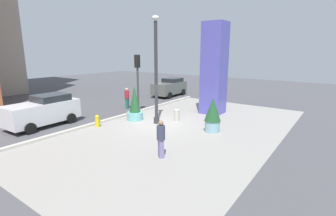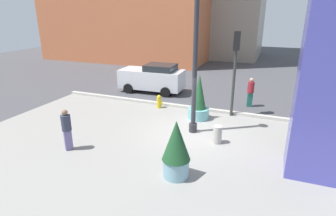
{
  "view_description": "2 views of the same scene",
  "coord_description": "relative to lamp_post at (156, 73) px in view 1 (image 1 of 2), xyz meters",
  "views": [
    {
      "loc": [
        -11.88,
        -9.27,
        4.48
      ],
      "look_at": [
        -0.19,
        -0.87,
        1.19
      ],
      "focal_mm": 26.58,
      "sensor_mm": 36.0,
      "label": 1
    },
    {
      "loc": [
        3.28,
        -10.84,
        5.18
      ],
      "look_at": [
        -0.8,
        -0.59,
        1.29
      ],
      "focal_mm": 29.7,
      "sensor_mm": 36.0,
      "label": 2
    }
  ],
  "objects": [
    {
      "name": "pedestrian_on_sidewalk",
      "position": [
        -4.02,
        -3.42,
        -2.26
      ],
      "size": [
        0.5,
        0.5,
        1.67
      ],
      "color": "slate",
      "rests_on": "ground_plane"
    },
    {
      "name": "lamp_post",
      "position": [
        0.0,
        0.0,
        0.0
      ],
      "size": [
        0.44,
        0.44,
        6.53
      ],
      "color": "#2D2D33",
      "rests_on": "ground_plane"
    },
    {
      "name": "plaza_pavement",
      "position": [
        -0.08,
        -2.22,
        -3.18
      ],
      "size": [
        18.0,
        10.0,
        0.02
      ],
      "primitive_type": "cube",
      "color": "gray",
      "rests_on": "ground_plane"
    },
    {
      "name": "pedestrian_crossing",
      "position": [
        1.96,
        4.54,
        -2.26
      ],
      "size": [
        0.44,
        0.44,
        1.66
      ],
      "color": "#236656",
      "rests_on": "ground_plane"
    },
    {
      "name": "fire_hydrant",
      "position": [
        -2.71,
        2.43,
        -2.81
      ],
      "size": [
        0.36,
        0.26,
        0.75
      ],
      "color": "gold",
      "rests_on": "ground_plane"
    },
    {
      "name": "potted_plant_mid_plaza",
      "position": [
        -0.22,
        1.66,
        -2.24
      ],
      "size": [
        1.05,
        1.05,
        2.27
      ],
      "color": "#6BB2B2",
      "rests_on": "ground_plane"
    },
    {
      "name": "potted_plant_by_pillar",
      "position": [
        0.52,
        -3.63,
        -2.17
      ],
      "size": [
        0.92,
        0.92,
        1.97
      ],
      "color": "#7AA8B7",
      "rests_on": "ground_plane"
    },
    {
      "name": "traffic_light_corner",
      "position": [
        1.25,
        2.69,
        -0.29
      ],
      "size": [
        0.28,
        0.42,
        4.25
      ],
      "color": "#333833",
      "rests_on": "ground_plane"
    },
    {
      "name": "concrete_bollard",
      "position": [
        1.25,
        -0.71,
        -2.81
      ],
      "size": [
        0.36,
        0.36,
        0.75
      ],
      "primitive_type": "cylinder",
      "color": "#B2ADA3",
      "rests_on": "ground_plane"
    },
    {
      "name": "car_curb_east",
      "position": [
        -4.41,
        5.31,
        -2.24
      ],
      "size": [
        4.26,
        2.15,
        1.87
      ],
      "color": "silver",
      "rests_on": "ground_plane"
    },
    {
      "name": "car_curb_west",
      "position": [
        8.69,
        5.13,
        -2.28
      ],
      "size": [
        4.06,
        2.05,
        1.79
      ],
      "color": "#565B56",
      "rests_on": "ground_plane"
    },
    {
      "name": "ground_plane",
      "position": [
        -0.08,
        3.78,
        -3.18
      ],
      "size": [
        60.0,
        60.0,
        0.0
      ],
      "primitive_type": "plane",
      "color": "#47474C"
    },
    {
      "name": "curb_strip",
      "position": [
        -0.08,
        2.9,
        -3.1
      ],
      "size": [
        18.0,
        0.24,
        0.16
      ],
      "primitive_type": "cube",
      "color": "#B7B2A8",
      "rests_on": "ground_plane"
    },
    {
      "name": "art_pillar_blue",
      "position": [
        4.57,
        -1.69,
        0.07
      ],
      "size": [
        1.51,
        1.51,
        6.5
      ],
      "primitive_type": "cube",
      "color": "#4C4CAD",
      "rests_on": "ground_plane"
    }
  ]
}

